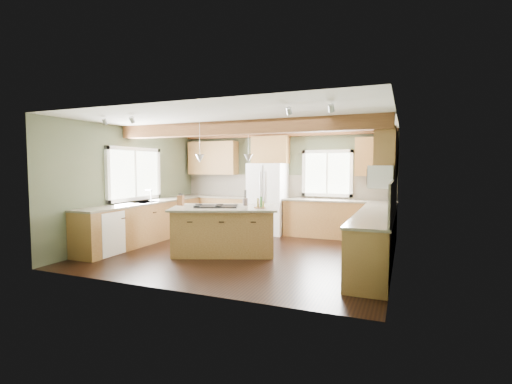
% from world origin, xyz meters
% --- Properties ---
extents(floor, '(5.60, 5.60, 0.00)m').
position_xyz_m(floor, '(0.00, 0.00, 0.00)').
color(floor, black).
rests_on(floor, ground).
extents(ceiling, '(5.60, 5.60, 0.00)m').
position_xyz_m(ceiling, '(0.00, 0.00, 2.60)').
color(ceiling, silver).
rests_on(ceiling, wall_back).
extents(wall_back, '(5.60, 0.00, 5.60)m').
position_xyz_m(wall_back, '(0.00, 2.50, 1.30)').
color(wall_back, '#48513A').
rests_on(wall_back, ground).
extents(wall_left, '(0.00, 5.00, 5.00)m').
position_xyz_m(wall_left, '(-2.80, 0.00, 1.30)').
color(wall_left, '#48513A').
rests_on(wall_left, ground).
extents(wall_right, '(0.00, 5.00, 5.00)m').
position_xyz_m(wall_right, '(2.80, 0.00, 1.30)').
color(wall_right, '#48513A').
rests_on(wall_right, ground).
extents(ceiling_beam, '(5.55, 0.26, 0.26)m').
position_xyz_m(ceiling_beam, '(0.00, -0.16, 2.47)').
color(ceiling_beam, '#5A2F19').
rests_on(ceiling_beam, ceiling).
extents(soffit_trim, '(5.55, 0.20, 0.10)m').
position_xyz_m(soffit_trim, '(0.00, 2.40, 2.54)').
color(soffit_trim, '#5A2F19').
rests_on(soffit_trim, ceiling).
extents(backsplash_back, '(5.58, 0.03, 0.58)m').
position_xyz_m(backsplash_back, '(0.00, 2.48, 1.21)').
color(backsplash_back, brown).
rests_on(backsplash_back, wall_back).
extents(backsplash_right, '(0.03, 3.70, 0.58)m').
position_xyz_m(backsplash_right, '(2.78, 0.05, 1.21)').
color(backsplash_right, brown).
rests_on(backsplash_right, wall_right).
extents(base_cab_back_left, '(2.02, 0.60, 0.88)m').
position_xyz_m(base_cab_back_left, '(-1.79, 2.20, 0.44)').
color(base_cab_back_left, brown).
rests_on(base_cab_back_left, floor).
extents(counter_back_left, '(2.06, 0.64, 0.04)m').
position_xyz_m(counter_back_left, '(-1.79, 2.20, 0.90)').
color(counter_back_left, '#463D33').
rests_on(counter_back_left, base_cab_back_left).
extents(base_cab_back_right, '(2.62, 0.60, 0.88)m').
position_xyz_m(base_cab_back_right, '(1.49, 2.20, 0.44)').
color(base_cab_back_right, brown).
rests_on(base_cab_back_right, floor).
extents(counter_back_right, '(2.66, 0.64, 0.04)m').
position_xyz_m(counter_back_right, '(1.49, 2.20, 0.90)').
color(counter_back_right, '#463D33').
rests_on(counter_back_right, base_cab_back_right).
extents(base_cab_left, '(0.60, 3.70, 0.88)m').
position_xyz_m(base_cab_left, '(-2.50, 0.05, 0.44)').
color(base_cab_left, brown).
rests_on(base_cab_left, floor).
extents(counter_left, '(0.64, 3.74, 0.04)m').
position_xyz_m(counter_left, '(-2.50, 0.05, 0.90)').
color(counter_left, '#463D33').
rests_on(counter_left, base_cab_left).
extents(base_cab_right, '(0.60, 3.70, 0.88)m').
position_xyz_m(base_cab_right, '(2.50, 0.05, 0.44)').
color(base_cab_right, brown).
rests_on(base_cab_right, floor).
extents(counter_right, '(0.64, 3.74, 0.04)m').
position_xyz_m(counter_right, '(2.50, 0.05, 0.90)').
color(counter_right, '#463D33').
rests_on(counter_right, base_cab_right).
extents(upper_cab_back_left, '(1.40, 0.35, 0.90)m').
position_xyz_m(upper_cab_back_left, '(-1.99, 2.33, 1.95)').
color(upper_cab_back_left, brown).
rests_on(upper_cab_back_left, wall_back).
extents(upper_cab_over_fridge, '(0.96, 0.35, 0.70)m').
position_xyz_m(upper_cab_over_fridge, '(-0.30, 2.33, 2.15)').
color(upper_cab_over_fridge, brown).
rests_on(upper_cab_over_fridge, wall_back).
extents(upper_cab_right, '(0.35, 2.20, 0.90)m').
position_xyz_m(upper_cab_right, '(2.62, 0.90, 1.95)').
color(upper_cab_right, brown).
rests_on(upper_cab_right, wall_right).
extents(upper_cab_back_corner, '(0.90, 0.35, 0.90)m').
position_xyz_m(upper_cab_back_corner, '(2.30, 2.33, 1.95)').
color(upper_cab_back_corner, brown).
rests_on(upper_cab_back_corner, wall_back).
extents(window_left, '(0.04, 1.60, 1.05)m').
position_xyz_m(window_left, '(-2.78, 0.05, 1.55)').
color(window_left, white).
rests_on(window_left, wall_left).
extents(window_back, '(1.10, 0.04, 1.00)m').
position_xyz_m(window_back, '(1.15, 2.48, 1.55)').
color(window_back, white).
rests_on(window_back, wall_back).
extents(sink, '(0.50, 0.65, 0.03)m').
position_xyz_m(sink, '(-2.50, 0.05, 0.91)').
color(sink, '#262628').
rests_on(sink, counter_left).
extents(faucet, '(0.02, 0.02, 0.28)m').
position_xyz_m(faucet, '(-2.32, 0.05, 1.05)').
color(faucet, '#B2B2B7').
rests_on(faucet, sink).
extents(dishwasher, '(0.60, 0.60, 0.84)m').
position_xyz_m(dishwasher, '(-2.49, -1.25, 0.43)').
color(dishwasher, white).
rests_on(dishwasher, floor).
extents(oven, '(0.60, 0.72, 0.84)m').
position_xyz_m(oven, '(2.49, -1.25, 0.43)').
color(oven, white).
rests_on(oven, floor).
extents(microwave, '(0.40, 0.70, 0.38)m').
position_xyz_m(microwave, '(2.58, -0.05, 1.55)').
color(microwave, white).
rests_on(microwave, wall_right).
extents(pendant_left, '(0.18, 0.18, 0.16)m').
position_xyz_m(pendant_left, '(-0.82, -0.34, 1.88)').
color(pendant_left, '#B2B2B7').
rests_on(pendant_left, ceiling).
extents(pendant_right, '(0.18, 0.18, 0.16)m').
position_xyz_m(pendant_right, '(0.07, 0.02, 1.88)').
color(pendant_right, '#B2B2B7').
rests_on(pendant_right, ceiling).
extents(refrigerator, '(0.90, 0.74, 1.80)m').
position_xyz_m(refrigerator, '(-0.30, 2.12, 0.90)').
color(refrigerator, white).
rests_on(refrigerator, floor).
extents(island, '(2.22, 1.80, 0.88)m').
position_xyz_m(island, '(-0.38, -0.16, 0.44)').
color(island, olive).
rests_on(island, floor).
extents(island_top, '(2.39, 1.97, 0.04)m').
position_xyz_m(island_top, '(-0.38, -0.16, 0.90)').
color(island_top, '#463D33').
rests_on(island_top, island).
extents(cooktop, '(0.98, 0.83, 0.02)m').
position_xyz_m(cooktop, '(-0.53, -0.22, 0.93)').
color(cooktop, black).
rests_on(cooktop, island_top).
extents(knife_block, '(0.13, 0.10, 0.20)m').
position_xyz_m(knife_block, '(-1.33, -0.28, 1.02)').
color(knife_block, brown).
rests_on(knife_block, island_top).
extents(utensil_crock, '(0.15, 0.15, 0.15)m').
position_xyz_m(utensil_crock, '(-0.10, 0.24, 0.99)').
color(utensil_crock, '#37312C').
rests_on(utensil_crock, island_top).
extents(bottle_tray, '(0.32, 0.32, 0.21)m').
position_xyz_m(bottle_tray, '(0.35, -0.09, 1.02)').
color(bottle_tray, brown).
rests_on(bottle_tray, island_top).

